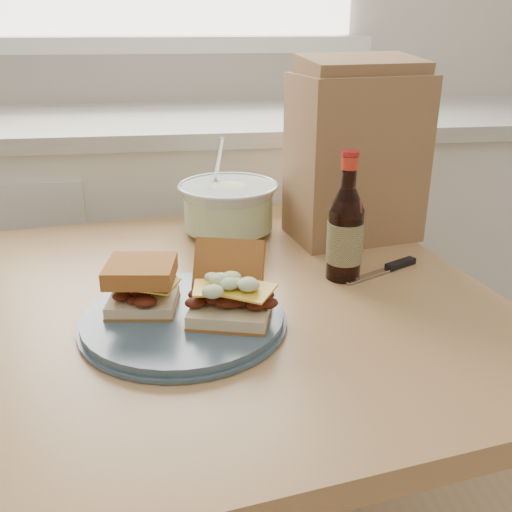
{
  "coord_description": "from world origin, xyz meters",
  "views": [
    {
      "loc": [
        0.01,
        -0.01,
        1.19
      ],
      "look_at": [
        0.13,
        0.84,
        0.84
      ],
      "focal_mm": 40.0,
      "sensor_mm": 36.0,
      "label": 1
    }
  ],
  "objects": [
    {
      "name": "cabinet_run",
      "position": [
        -0.0,
        1.7,
        0.47
      ],
      "size": [
        2.5,
        0.64,
        0.94
      ],
      "color": "white",
      "rests_on": "ground"
    },
    {
      "name": "dining_table",
      "position": [
        0.07,
        0.87,
        0.65
      ],
      "size": [
        1.04,
        1.04,
        0.76
      ],
      "rotation": [
        0.0,
        0.0,
        0.16
      ],
      "color": "#AC7B51",
      "rests_on": "ground"
    },
    {
      "name": "plate",
      "position": [
        0.0,
        0.77,
        0.77
      ],
      "size": [
        0.31,
        0.31,
        0.02
      ],
      "primitive_type": "cylinder",
      "color": "#3D5464",
      "rests_on": "dining_table"
    },
    {
      "name": "sandwich_left",
      "position": [
        -0.06,
        0.8,
        0.82
      ],
      "size": [
        0.12,
        0.11,
        0.08
      ],
      "rotation": [
        0.0,
        0.0,
        -0.14
      ],
      "color": "beige",
      "rests_on": "plate"
    },
    {
      "name": "sandwich_right",
      "position": [
        0.08,
        0.78,
        0.81
      ],
      "size": [
        0.14,
        0.19,
        0.1
      ],
      "rotation": [
        0.0,
        0.0,
        -0.28
      ],
      "color": "beige",
      "rests_on": "plate"
    },
    {
      "name": "coleslaw_bowl",
      "position": [
        0.11,
        1.17,
        0.81
      ],
      "size": [
        0.22,
        0.22,
        0.21
      ],
      "color": "silver",
      "rests_on": "dining_table"
    },
    {
      "name": "beer_bottle",
      "position": [
        0.3,
        0.91,
        0.85
      ],
      "size": [
        0.06,
        0.06,
        0.23
      ],
      "rotation": [
        0.0,
        0.0,
        -0.11
      ],
      "color": "black",
      "rests_on": "dining_table"
    },
    {
      "name": "knife",
      "position": [
        0.4,
        0.93,
        0.76
      ],
      "size": [
        0.16,
        0.09,
        0.01
      ],
      "rotation": [
        0.0,
        0.0,
        0.47
      ],
      "color": "silver",
      "rests_on": "dining_table"
    },
    {
      "name": "paper_bag",
      "position": [
        0.38,
        1.12,
        0.93
      ],
      "size": [
        0.29,
        0.21,
        0.34
      ],
      "primitive_type": "cube",
      "rotation": [
        0.0,
        0.0,
        0.18
      ],
      "color": "#8E6344",
      "rests_on": "dining_table"
    }
  ]
}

